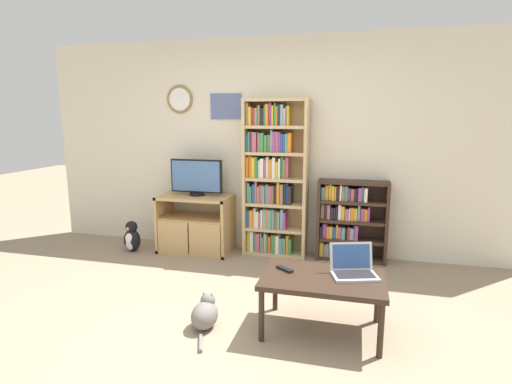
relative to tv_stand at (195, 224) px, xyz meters
name	(u,v)px	position (x,y,z in m)	size (l,w,h in m)	color
ground_plane	(211,335)	(0.88, -1.81, -0.36)	(18.00, 18.00, 0.00)	gray
wall_back	(270,147)	(0.87, 0.32, 0.95)	(5.91, 0.09, 2.60)	beige
tv_stand	(195,224)	(0.00, 0.00, 0.00)	(0.89, 0.50, 0.71)	tan
television	(196,177)	(0.02, 0.03, 0.58)	(0.66, 0.18, 0.45)	black
bookshelf_tall	(272,180)	(0.95, 0.15, 0.56)	(0.76, 0.28, 1.87)	tan
bookshelf_short	(348,221)	(1.85, 0.17, 0.11)	(0.80, 0.24, 0.95)	#3D281E
coffee_table	(323,283)	(1.71, -1.54, 0.05)	(0.94, 0.60, 0.45)	#332319
laptop	(353,267)	(1.93, -1.44, 0.16)	(0.40, 0.35, 0.24)	silver
remote_near_laptop	(285,269)	(1.40, -1.48, 0.11)	(0.15, 0.13, 0.02)	black
cat	(205,313)	(0.79, -1.71, -0.24)	(0.22, 0.49, 0.27)	slate
penguin_figurine	(132,238)	(-0.78, -0.21, -0.18)	(0.21, 0.19, 0.39)	black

